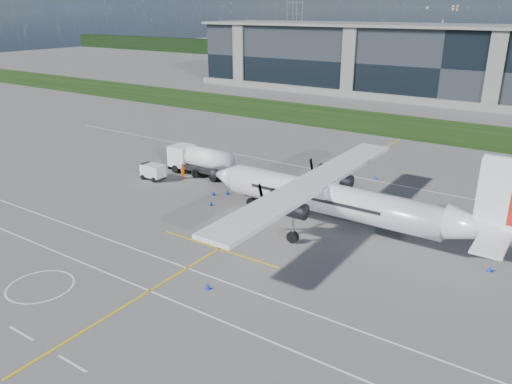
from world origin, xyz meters
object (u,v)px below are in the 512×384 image
Objects in this scene: safety_cone_nose_port at (211,203)px; safety_cone_tail at (490,268)px; safety_cone_fwd at (213,193)px; safety_cone_stbdwing at (376,177)px; safety_cone_portwing at (208,286)px; pylon_west at (295,18)px; fuel_tanker_truck at (197,160)px; baggage_tug at (153,172)px; turboprop_aircraft at (341,183)px; safety_cone_nose_stbd at (227,192)px; ground_crew_person at (183,170)px.

safety_cone_tail is at bearing 2.91° from safety_cone_nose_port.
safety_cone_tail and safety_cone_fwd have the same top height.
safety_cone_portwing is at bearing -91.65° from safety_cone_stbdwing.
pylon_west reaches higher than safety_cone_stbdwing.
fuel_tanker_truck is 5.44m from baggage_tug.
turboprop_aircraft is 13.58m from safety_cone_tail.
fuel_tanker_truck is at bearing 131.94° from safety_cone_portwing.
safety_cone_stbdwing is at bearing 50.32° from safety_cone_nose_stbd.
ground_crew_person is at bearing 172.27° from turboprop_aircraft.
safety_cone_nose_port is (7.90, -7.17, -1.44)m from fuel_tanker_truck.
turboprop_aircraft is 59.90× the size of safety_cone_nose_stbd.
safety_cone_nose_port is at bearing -122.18° from safety_cone_stbdwing.
ground_crew_person is at bearing -146.45° from safety_cone_stbdwing.
turboprop_aircraft is 10.10× the size of baggage_tug.
safety_cone_fwd is at bearing -135.36° from safety_cone_nose_stbd.
fuel_tanker_truck reaches higher than safety_cone_nose_port.
pylon_west is 14.30× the size of ground_crew_person.
baggage_tug is at bearing 178.02° from turboprop_aircraft.
baggage_tug is at bearing 166.20° from safety_cone_nose_port.
safety_cone_nose_port is 16.19m from safety_cone_portwing.
safety_cone_fwd is at bearing -130.13° from safety_cone_stbdwing.
safety_cone_tail and safety_cone_nose_stbd have the same top height.
ground_crew_person is (68.25, -143.99, -13.95)m from pylon_west.
pylon_west is at bearing 115.78° from fuel_tanker_truck.
turboprop_aircraft is 22.10m from fuel_tanker_truck.
safety_cone_stbdwing is 20.39m from safety_cone_nose_port.
safety_cone_stbdwing is 19.39m from safety_cone_fwd.
fuel_tanker_truck is 18.00× the size of safety_cone_fwd.
safety_cone_stbdwing and safety_cone_portwing have the same top height.
ground_crew_person is 22.67m from safety_cone_stbdwing.
pylon_west is 60.00× the size of safety_cone_nose_port.
safety_cone_tail is 1.00× the size of safety_cone_nose_port.
safety_cone_nose_port and safety_cone_nose_stbd have the same top height.
safety_cone_stbdwing is (87.14, -131.47, -14.75)m from pylon_west.
safety_cone_nose_stbd is at bearing -62.46° from pylon_west.
turboprop_aircraft is 59.90× the size of safety_cone_tail.
safety_cone_stbdwing is (18.75, 10.09, -1.44)m from fuel_tanker_truck.
turboprop_aircraft is 59.90× the size of safety_cone_nose_port.
safety_cone_nose_stbd is (1.09, 1.07, 0.00)m from safety_cone_fwd.
baggage_tug reaches higher than safety_cone_tail.
ground_crew_person is 4.20× the size of safety_cone_nose_stbd.
safety_cone_stbdwing is 1.00× the size of safety_cone_nose_stbd.
pylon_west is at bearing 118.12° from safety_cone_portwing.
ground_crew_person is 4.20× the size of safety_cone_fwd.
pylon_west is at bearing 123.54° from safety_cone_stbdwing.
ground_crew_person is 4.20× the size of safety_cone_stbdwing.
safety_cone_stbdwing is at bearing 99.24° from turboprop_aircraft.
pylon_west reaches higher than fuel_tanker_truck.
baggage_tug is at bearing 135.59° from ground_crew_person.
pylon_west is 164.44m from safety_cone_nose_stbd.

